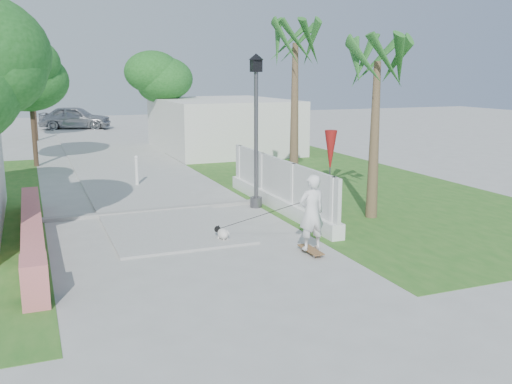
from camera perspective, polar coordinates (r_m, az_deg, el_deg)
name	(u,v)px	position (r m, az deg, el deg)	size (l,w,h in m)	color
ground	(222,282)	(11.00, -3.44, -8.97)	(90.00, 90.00, 0.00)	#B7B7B2
path_strip	(98,150)	(30.20, -15.54, 4.03)	(3.20, 36.00, 0.06)	#B7B7B2
curb	(156,210)	(16.55, -10.01, -1.81)	(6.50, 0.25, 0.10)	#999993
grass_right	(335,182)	(20.86, 7.95, 0.95)	(8.00, 20.00, 0.01)	#2C6820
pink_wall	(33,236)	(13.80, -21.44, -4.09)	(0.45, 8.20, 0.80)	#E27574
lattice_fence	(278,191)	(16.53, 2.26, 0.10)	(0.35, 7.00, 1.50)	white
building_right	(222,125)	(29.37, -3.45, 6.73)	(6.00, 8.00, 2.60)	silver
street_lamp	(256,125)	(16.51, 0.01, 6.70)	(0.44, 0.44, 4.44)	#59595E
bollard	(137,170)	(20.34, -11.85, 2.18)	(0.14, 0.14, 1.09)	white
patio_umbrella	(330,152)	(16.51, 7.46, 4.02)	(0.36, 0.36, 2.30)	#59595E
tree_path_left	(30,75)	(25.76, -21.68, 10.83)	(3.40, 3.40, 5.23)	#4C3826
tree_path_right	(158,81)	(30.44, -9.77, 10.90)	(3.00, 3.00, 4.79)	#4C3826
tree_path_far	(32,74)	(35.76, -21.50, 10.90)	(3.20, 3.20, 5.17)	#4C3826
palm_far	(295,54)	(18.06, 3.96, 13.65)	(1.80, 1.80, 5.30)	brown
palm_near	(377,71)	(15.57, 12.03, 11.77)	(1.80, 1.80, 4.70)	brown
skateboarder	(267,216)	(12.84, 1.12, -2.39)	(1.81, 2.24, 1.77)	olive
dog	(222,233)	(13.51, -3.43, -4.12)	(0.37, 0.50, 0.36)	white
parked_car	(75,118)	(42.30, -17.63, 7.10)	(1.94, 4.82, 1.64)	#95989C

